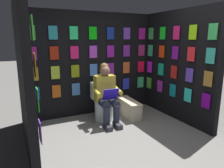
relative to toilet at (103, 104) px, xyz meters
name	(u,v)px	position (x,y,z in m)	size (l,w,h in m)	color
ground_plane	(145,157)	(0.04, 1.62, -0.33)	(30.00, 30.00, 0.00)	gray
display_wall_back	(92,64)	(0.04, -0.46, 0.79)	(2.92, 0.14, 2.22)	black
display_wall_left	(177,66)	(-1.42, 0.60, 0.79)	(0.14, 2.03, 2.22)	black
display_wall_right	(24,77)	(1.50, 0.60, 0.79)	(0.14, 2.03, 2.22)	black
toilet	(103,104)	(0.00, 0.00, 0.00)	(0.42, 0.57, 0.77)	white
person_reading	(107,94)	(0.01, 0.23, 0.27)	(0.54, 0.70, 1.19)	gold
comic_longbox_near	(129,108)	(-0.57, 0.10, -0.15)	(0.32, 0.82, 0.36)	beige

